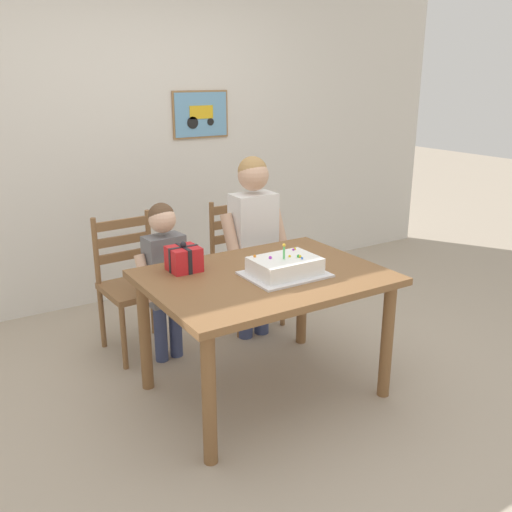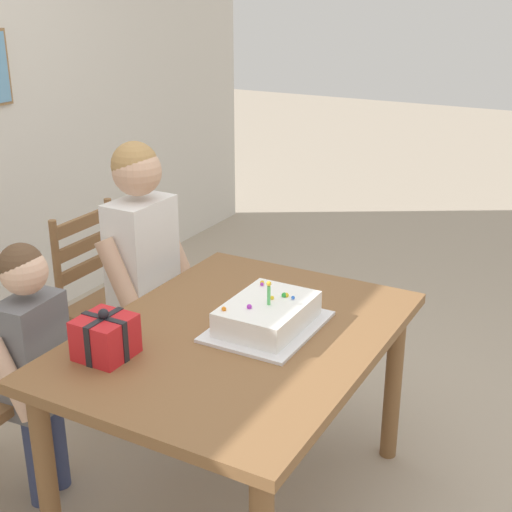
% 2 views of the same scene
% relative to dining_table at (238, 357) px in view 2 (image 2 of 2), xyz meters
% --- Properties ---
extents(ground_plane, '(20.00, 20.00, 0.00)m').
position_rel_dining_table_xyz_m(ground_plane, '(0.00, 0.00, -0.64)').
color(ground_plane, tan).
extents(dining_table, '(1.30, 0.98, 0.74)m').
position_rel_dining_table_xyz_m(dining_table, '(0.00, 0.00, 0.00)').
color(dining_table, brown).
rests_on(dining_table, ground).
extents(birthday_cake, '(0.44, 0.34, 0.19)m').
position_rel_dining_table_xyz_m(birthday_cake, '(0.08, -0.08, 0.15)').
color(birthday_cake, silver).
rests_on(birthday_cake, dining_table).
extents(gift_box_red_large, '(0.18, 0.17, 0.17)m').
position_rel_dining_table_xyz_m(gift_box_red_large, '(-0.35, 0.30, 0.17)').
color(gift_box_red_large, red).
rests_on(gift_box_red_large, dining_table).
extents(chair_right, '(0.43, 0.43, 0.92)m').
position_rel_dining_table_xyz_m(chair_right, '(0.43, 0.94, -0.18)').
color(chair_right, brown).
rests_on(chair_right, ground).
extents(child_older, '(0.47, 0.26, 1.29)m').
position_rel_dining_table_xyz_m(child_older, '(0.35, 0.68, 0.14)').
color(child_older, '#38426B').
rests_on(child_older, ground).
extents(child_younger, '(0.39, 0.23, 1.05)m').
position_rel_dining_table_xyz_m(child_younger, '(-0.31, 0.68, -0.00)').
color(child_younger, '#38426B').
rests_on(child_younger, ground).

